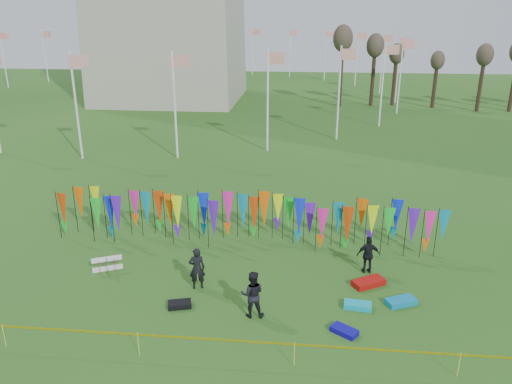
# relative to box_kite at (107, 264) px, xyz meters

# --- Properties ---
(ground) EXTENTS (160.00, 160.00, 0.00)m
(ground) POSITION_rel_box_kite_xyz_m (5.37, -3.10, -0.36)
(ground) COLOR #235116
(ground) RESTS_ON ground
(flagpole_ring) EXTENTS (57.40, 56.16, 8.00)m
(flagpole_ring) POSITION_rel_box_kite_xyz_m (-8.63, 44.90, 3.64)
(flagpole_ring) COLOR white
(flagpole_ring) RESTS_ON ground
(banner_row) EXTENTS (18.64, 0.64, 2.37)m
(banner_row) POSITION_rel_box_kite_xyz_m (5.64, 3.48, 1.13)
(banner_row) COLOR black
(banner_row) RESTS_ON ground
(caution_tape_near) EXTENTS (26.00, 0.02, 0.90)m
(caution_tape_near) POSITION_rel_box_kite_xyz_m (5.14, -5.39, 0.42)
(caution_tape_near) COLOR #F2EB05
(caution_tape_near) RESTS_ON ground
(box_kite) EXTENTS (0.65, 0.65, 0.72)m
(box_kite) POSITION_rel_box_kite_xyz_m (0.00, 0.00, 0.00)
(box_kite) COLOR red
(box_kite) RESTS_ON ground
(person_left) EXTENTS (0.75, 0.63, 1.80)m
(person_left) POSITION_rel_box_kite_xyz_m (4.21, -0.98, 0.54)
(person_left) COLOR black
(person_left) RESTS_ON ground
(person_mid) EXTENTS (0.93, 0.61, 1.83)m
(person_mid) POSITION_rel_box_kite_xyz_m (6.65, -2.73, 0.55)
(person_mid) COLOR black
(person_mid) RESTS_ON ground
(person_right) EXTENTS (1.06, 0.69, 1.70)m
(person_right) POSITION_rel_box_kite_xyz_m (11.27, 1.03, 0.49)
(person_right) COLOR black
(person_right) RESTS_ON ground
(kite_bag_turquoise) EXTENTS (1.10, 0.64, 0.21)m
(kite_bag_turquoise) POSITION_rel_box_kite_xyz_m (10.62, -1.82, -0.26)
(kite_bag_turquoise) COLOR #0EB3D4
(kite_bag_turquoise) RESTS_ON ground
(kite_bag_blue) EXTENTS (1.05, 0.94, 0.20)m
(kite_bag_blue) POSITION_rel_box_kite_xyz_m (10.00, -3.49, -0.26)
(kite_bag_blue) COLOR #120AA7
(kite_bag_blue) RESTS_ON ground
(kite_bag_red) EXTENTS (1.49, 1.23, 0.25)m
(kite_bag_red) POSITION_rel_box_kite_xyz_m (11.21, -0.07, -0.24)
(kite_bag_red) COLOR #B2100B
(kite_bag_red) RESTS_ON ground
(kite_bag_black) EXTENTS (0.99, 0.73, 0.20)m
(kite_bag_black) POSITION_rel_box_kite_xyz_m (3.81, -2.43, -0.26)
(kite_bag_black) COLOR black
(kite_bag_black) RESTS_ON ground
(kite_bag_teal) EXTENTS (1.30, 0.99, 0.22)m
(kite_bag_teal) POSITION_rel_box_kite_xyz_m (12.31, -1.39, -0.25)
(kite_bag_teal) COLOR #0D83BE
(kite_bag_teal) RESTS_ON ground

